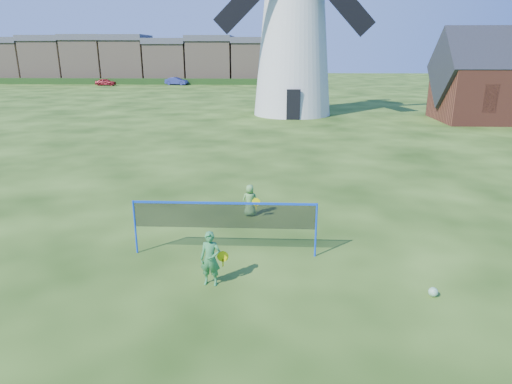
{
  "coord_description": "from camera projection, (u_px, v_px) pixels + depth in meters",
  "views": [
    {
      "loc": [
        0.78,
        -11.99,
        5.44
      ],
      "look_at": [
        0.2,
        0.5,
        1.5
      ],
      "focal_mm": 31.42,
      "sensor_mm": 36.0,
      "label": 1
    }
  ],
  "objects": [
    {
      "name": "terraced_houses",
      "position": [
        131.0,
        59.0,
        81.62
      ],
      "size": [
        52.75,
        8.4,
        8.3
      ],
      "color": "#9B8267",
      "rests_on": "ground"
    },
    {
      "name": "play_ball",
      "position": [
        433.0,
        292.0,
        10.37
      ],
      "size": [
        0.22,
        0.22,
        0.22
      ],
      "primitive_type": "sphere",
      "color": "green",
      "rests_on": "ground"
    },
    {
      "name": "badminton_net",
      "position": [
        224.0,
        216.0,
        12.2
      ],
      "size": [
        5.05,
        0.05,
        1.55
      ],
      "color": "blue",
      "rests_on": "ground"
    },
    {
      "name": "windmill",
      "position": [
        294.0,
        31.0,
        38.22
      ],
      "size": [
        13.12,
        6.78,
        19.65
      ],
      "color": "silver",
      "rests_on": "ground"
    },
    {
      "name": "hedge",
      "position": [
        145.0,
        81.0,
        76.8
      ],
      "size": [
        62.0,
        0.8,
        1.0
      ],
      "primitive_type": "cube",
      "color": "#193814",
      "rests_on": "ground"
    },
    {
      "name": "car_left",
      "position": [
        106.0,
        82.0,
        74.24
      ],
      "size": [
        3.37,
        1.37,
        1.15
      ],
      "primitive_type": "imported",
      "rotation": [
        0.0,
        0.0,
        1.57
      ],
      "color": "maroon",
      "rests_on": "ground"
    },
    {
      "name": "ground",
      "position": [
        248.0,
        246.0,
        13.09
      ],
      "size": [
        220.0,
        220.0,
        0.0
      ],
      "primitive_type": "plane",
      "color": "black",
      "rests_on": "ground"
    },
    {
      "name": "player_girl",
      "position": [
        210.0,
        259.0,
        10.74
      ],
      "size": [
        0.69,
        0.38,
        1.37
      ],
      "rotation": [
        0.0,
        0.0,
        -0.12
      ],
      "color": "#348445",
      "rests_on": "ground"
    },
    {
      "name": "player_boy",
      "position": [
        250.0,
        200.0,
        15.36
      ],
      "size": [
        0.63,
        0.41,
        1.1
      ],
      "rotation": [
        0.0,
        0.0,
        3.16
      ],
      "color": "#60A04D",
      "rests_on": "ground"
    },
    {
      "name": "car_right",
      "position": [
        176.0,
        81.0,
        75.61
      ],
      "size": [
        3.96,
        1.98,
        1.25
      ],
      "primitive_type": "imported",
      "rotation": [
        0.0,
        0.0,
        1.39
      ],
      "color": "navy",
      "rests_on": "ground"
    }
  ]
}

